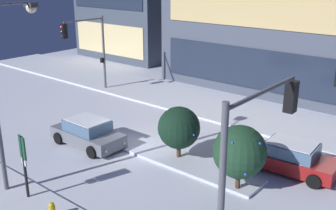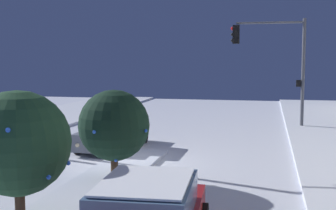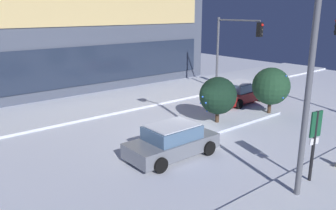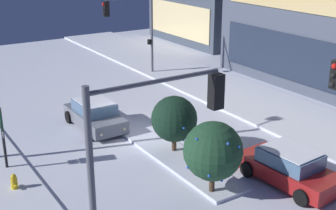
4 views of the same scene
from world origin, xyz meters
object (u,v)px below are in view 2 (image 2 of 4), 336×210
Objects in this scene: car_near at (113,131)px; traffic_light_corner_far_right at (273,24)px; traffic_light_corner_far_left at (275,54)px; decorated_tree_left_of_median at (114,126)px; decorated_tree_median at (18,143)px.

traffic_light_corner_far_right is (11.50, 6.29, 3.37)m from car_near.
traffic_light_corner_far_right is (18.97, -0.22, 0.10)m from traffic_light_corner_far_left.
decorated_tree_left_of_median is at bearing 69.11° from traffic_light_corner_far_left.
traffic_light_corner_far_right is at bearing 34.16° from decorated_tree_left_of_median.
traffic_light_corner_far_left is 18.97m from traffic_light_corner_far_right.
traffic_light_corner_far_left is at bearing 159.11° from decorated_tree_left_of_median.
car_near is 10.42m from traffic_light_corner_far_left.
car_near is at bearing -61.35° from traffic_light_corner_far_right.
decorated_tree_median reaches higher than car_near.
traffic_light_corner_far_right is 1.95× the size of decorated_tree_median.
decorated_tree_median is at bearing -11.71° from decorated_tree_left_of_median.
traffic_light_corner_far_right reaches higher than decorated_tree_median.
decorated_tree_median is 1.08× the size of decorated_tree_left_of_median.
decorated_tree_left_of_median is (12.34, -4.71, -2.28)m from traffic_light_corner_far_left.
traffic_light_corner_far_left reaches higher than car_near.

